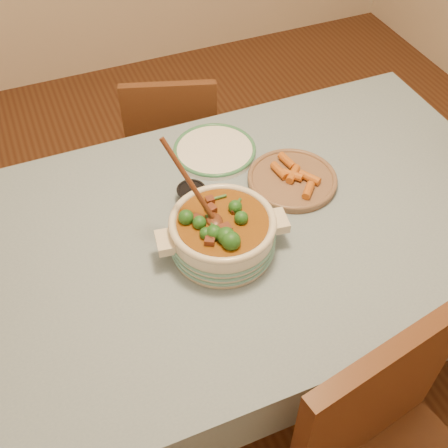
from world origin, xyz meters
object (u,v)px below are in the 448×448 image
dining_table (258,240)px  condiment_bowl (191,193)px  stew_casserole (222,231)px  white_plate (215,150)px  fried_plate (292,178)px  chair_far (173,140)px

dining_table → condiment_bowl: 0.25m
stew_casserole → condiment_bowl: stew_casserole is taller
dining_table → condiment_bowl: size_ratio=18.23×
stew_casserole → condiment_bowl: (-0.01, 0.22, -0.05)m
white_plate → condiment_bowl: condiment_bowl is taller
dining_table → stew_casserole: bearing=-157.1°
fried_plate → chair_far: bearing=104.1°
chair_far → condiment_bowl: bearing=95.7°
white_plate → condiment_bowl: (-0.15, -0.18, 0.01)m
condiment_bowl → fried_plate: (0.32, -0.05, -0.01)m
stew_casserole → fried_plate: stew_casserole is taller
white_plate → chair_far: (-0.00, 0.49, -0.32)m
stew_casserole → chair_far: 0.98m
dining_table → stew_casserole: size_ratio=4.42×
stew_casserole → fried_plate: bearing=28.9°
white_plate → stew_casserole: bearing=-108.8°
condiment_bowl → white_plate: bearing=50.4°
fried_plate → stew_casserole: bearing=-151.1°
dining_table → white_plate: white_plate is taller
dining_table → condiment_bowl: bearing=134.3°
chair_far → stew_casserole: bearing=99.4°
white_plate → condiment_bowl: 0.23m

